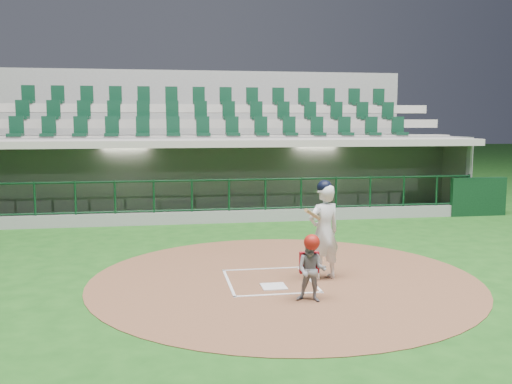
# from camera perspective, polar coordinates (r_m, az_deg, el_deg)

# --- Properties ---
(ground) EXTENTS (120.00, 120.00, 0.00)m
(ground) POSITION_cam_1_polar(r_m,az_deg,el_deg) (10.87, 1.05, -8.51)
(ground) COLOR #184B15
(ground) RESTS_ON ground
(dirt_circle) EXTENTS (7.20, 7.20, 0.01)m
(dirt_circle) POSITION_cam_1_polar(r_m,az_deg,el_deg) (10.73, 2.84, -8.68)
(dirt_circle) COLOR brown
(dirt_circle) RESTS_ON ground
(home_plate) EXTENTS (0.43, 0.43, 0.02)m
(home_plate) POSITION_cam_1_polar(r_m,az_deg,el_deg) (10.20, 1.78, -9.43)
(home_plate) COLOR white
(home_plate) RESTS_ON dirt_circle
(batter_box_chalk) EXTENTS (1.55, 1.80, 0.01)m
(batter_box_chalk) POSITION_cam_1_polar(r_m,az_deg,el_deg) (10.58, 1.35, -8.85)
(batter_box_chalk) COLOR white
(batter_box_chalk) RESTS_ON ground
(dugout_structure) EXTENTS (16.40, 3.70, 3.00)m
(dugout_structure) POSITION_cam_1_polar(r_m,az_deg,el_deg) (18.34, -3.37, 0.88)
(dugout_structure) COLOR gray
(dugout_structure) RESTS_ON ground
(seating_deck) EXTENTS (17.00, 6.72, 5.15)m
(seating_deck) POSITION_cam_1_polar(r_m,az_deg,el_deg) (21.34, -4.29, 3.01)
(seating_deck) COLOR slate
(seating_deck) RESTS_ON ground
(batter) EXTENTS (0.91, 0.94, 1.85)m
(batter) POSITION_cam_1_polar(r_m,az_deg,el_deg) (10.58, 6.81, -3.79)
(batter) COLOR white
(batter) RESTS_ON dirt_circle
(catcher) EXTENTS (0.61, 0.56, 1.11)m
(catcher) POSITION_cam_1_polar(r_m,az_deg,el_deg) (9.33, 5.56, -7.56)
(catcher) COLOR gray
(catcher) RESTS_ON dirt_circle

